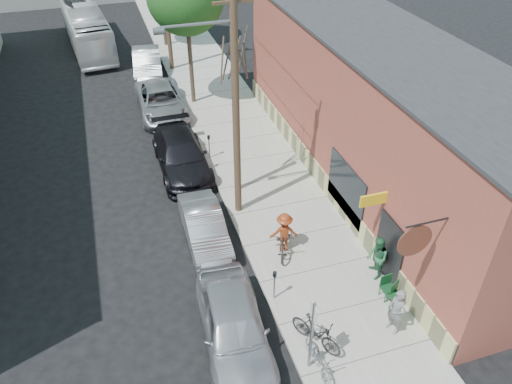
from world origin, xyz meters
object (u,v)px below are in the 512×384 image
object	(u,v)px
patron_green	(377,258)
parked_bike_b	(318,358)
parking_meter_near	(275,281)
car_3	(161,102)
patio_chair_a	(388,288)
bus	(87,29)
tree_bare	(236,136)
utility_pole_near	(234,96)
cyclist	(284,232)
car_1	(205,227)
car_4	(147,63)
parking_meter_far	(209,143)
patron_grey	(397,312)
parked_bike_a	(316,332)
car_0	(234,326)
sign_post	(312,330)
patio_chair_b	(396,296)
car_2	(181,155)

from	to	relation	value
patron_green	parked_bike_b	world-z (taller)	patron_green
parking_meter_near	car_3	bearing A→B (deg)	95.45
patio_chair_a	bus	size ratio (longest dim) A/B	0.08
tree_bare	patio_chair_a	world-z (taller)	tree_bare
utility_pole_near	bus	bearing A→B (deg)	102.79
parking_meter_near	cyclist	xyz separation A→B (m)	(1.17, 2.23, 0.01)
car_1	car_4	world-z (taller)	car_4
cyclist	car_1	xyz separation A→B (m)	(-2.73, 1.56, -0.30)
parking_meter_far	car_1	bearing A→B (deg)	-105.13
patron_grey	parked_bike_a	world-z (taller)	patron_grey
patron_grey	patron_green	xyz separation A→B (m)	(0.61, 2.36, -0.02)
patron_grey	car_0	xyz separation A→B (m)	(-5.00, 1.17, -0.19)
parking_meter_near	patron_grey	world-z (taller)	patron_grey
sign_post	car_0	bearing A→B (deg)	140.16
patron_grey	parked_bike_b	distance (m)	2.97
parking_meter_near	tree_bare	size ratio (longest dim) A/B	0.22
patio_chair_b	parked_bike_a	world-z (taller)	parked_bike_a
patron_green	cyclist	distance (m)	3.52
patio_chair_b	bus	world-z (taller)	bus
tree_bare	bus	distance (m)	21.49
parked_bike_a	car_3	distance (m)	17.52
cyclist	car_1	bearing A→B (deg)	-16.54
utility_pole_near	tree_bare	distance (m)	2.91
parking_meter_near	bus	size ratio (longest dim) A/B	0.12
sign_post	parked_bike_a	bearing A→B (deg)	53.61
parking_meter_near	parking_meter_far	xyz separation A→B (m)	(0.00, 9.56, 0.00)
patron_grey	car_2	world-z (taller)	patron_grey
patron_grey	tree_bare	bearing A→B (deg)	179.18
tree_bare	patio_chair_b	xyz separation A→B (m)	(3.26, -8.11, -2.32)
sign_post	patron_green	size ratio (longest dim) A/B	1.62
parking_meter_far	patio_chair_b	size ratio (longest dim) A/B	1.41
cyclist	car_4	distance (m)	18.96
patio_chair_b	parked_bike_a	size ratio (longest dim) A/B	0.47
parked_bike_b	car_0	xyz separation A→B (m)	(-2.11, 1.72, 0.24)
sign_post	car_4	distance (m)	23.95
patron_green	parked_bike_a	size ratio (longest dim) A/B	0.92
car_3	tree_bare	bearing A→B (deg)	-76.97
parking_meter_far	car_0	bearing A→B (deg)	-99.37
parking_meter_near	car_4	world-z (taller)	car_4
patio_chair_b	sign_post	bearing A→B (deg)	175.99
parking_meter_far	car_1	distance (m)	5.98
patio_chair_b	car_3	size ratio (longest dim) A/B	0.16
parking_meter_near	car_0	world-z (taller)	car_0
parking_meter_near	car_4	xyz separation A→B (m)	(-1.45, 21.01, -0.15)
utility_pole_near	patron_grey	world-z (taller)	utility_pole_near
patio_chair_b	car_3	xyz separation A→B (m)	(-5.26, 16.74, 0.18)
parking_meter_far	patron_green	size ratio (longest dim) A/B	0.72
tree_bare	car_4	xyz separation A→B (m)	(-2.00, 14.43, -2.07)
patron_grey	car_0	distance (m)	5.14
parking_meter_far	patio_chair_a	size ratio (longest dim) A/B	1.41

